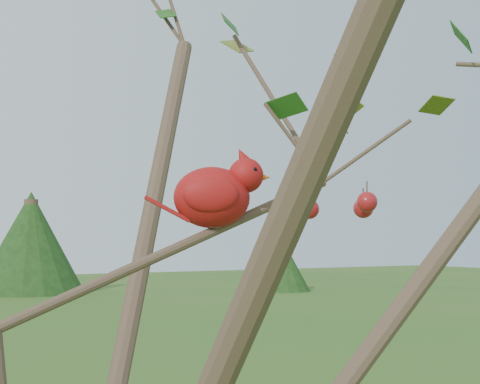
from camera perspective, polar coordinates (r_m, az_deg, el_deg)
The scene contains 2 objects.
crabapple_tree at distance 1.09m, azimuth -13.44°, elevation -2.03°, with size 2.35×2.05×2.95m.
cardinal at distance 1.30m, azimuth -1.86°, elevation -0.17°, with size 0.22×0.15×0.16m.
Camera 1 is at (-0.30, -1.07, 2.09)m, focal length 55.00 mm.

